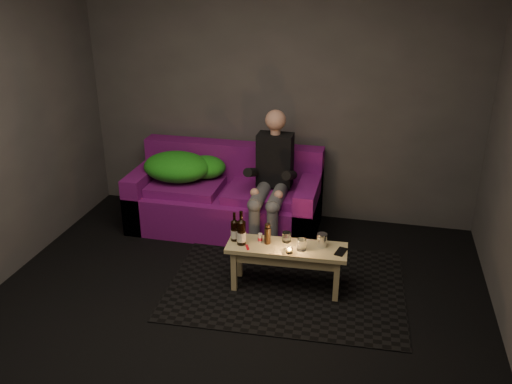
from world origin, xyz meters
TOP-DOWN VIEW (x-y plane):
  - floor at (0.00, 0.00)m, footprint 4.50×4.50m
  - room at (0.00, 0.47)m, footprint 4.50×4.50m
  - rug at (0.36, 0.85)m, footprint 2.00×1.50m
  - sofa at (-0.44, 1.82)m, footprint 1.87×0.84m
  - green_blanket at (-0.90, 1.81)m, footprint 0.82×0.56m
  - person at (0.05, 1.66)m, footprint 0.34×0.77m
  - coffee_table at (0.36, 0.80)m, footprint 0.98×0.35m
  - beer_bottle_a at (-0.08, 0.80)m, footprint 0.06×0.06m
  - beer_bottle_b at (-0.01, 0.75)m, footprint 0.07×0.07m
  - salt_shaker at (0.13, 0.82)m, footprint 0.04×0.04m
  - pepper_mill at (0.19, 0.81)m, footprint 0.06×0.06m
  - tumbler_back at (0.34, 0.88)m, footprint 0.09×0.09m
  - tealight at (0.39, 0.70)m, footprint 0.06×0.06m
  - tumbler_front at (0.48, 0.77)m, footprint 0.10×0.10m
  - steel_cup at (0.63, 0.86)m, footprint 0.08×0.08m
  - smartphone at (0.79, 0.80)m, footprint 0.10×0.15m
  - red_lighter at (0.05, 0.70)m, footprint 0.05×0.07m

SIDE VIEW (x-z plane):
  - floor at x=0.00m, z-range 0.00..0.00m
  - rug at x=0.36m, z-range 0.00..0.01m
  - sofa at x=-0.44m, z-range -0.11..0.69m
  - coffee_table at x=0.36m, z-range 0.13..0.52m
  - smartphone at x=0.79m, z-range 0.40..0.41m
  - red_lighter at x=0.05m, z-range 0.40..0.41m
  - tealight at x=0.39m, z-range 0.40..0.44m
  - salt_shaker at x=0.13m, z-range 0.40..0.47m
  - tumbler_back at x=0.34m, z-range 0.40..0.48m
  - tumbler_front at x=0.48m, z-range 0.40..0.49m
  - steel_cup at x=0.63m, z-range 0.40..0.51m
  - pepper_mill at x=0.19m, z-range 0.40..0.54m
  - beer_bottle_a at x=-0.08m, z-range 0.36..0.61m
  - beer_bottle_b at x=-0.01m, z-range 0.36..0.65m
  - green_blanket at x=-0.90m, z-range 0.46..0.74m
  - person at x=0.05m, z-range 0.02..1.27m
  - room at x=0.00m, z-range -0.61..3.89m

